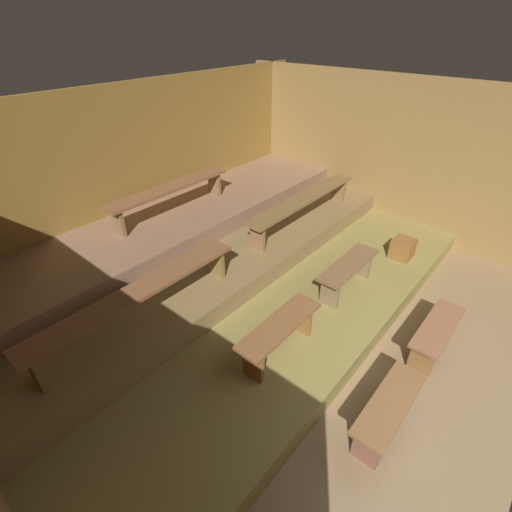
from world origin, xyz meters
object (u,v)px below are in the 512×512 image
bench_middle_left (139,295)px  wooden_crate_lower (403,249)px  bench_lower_right (348,270)px  bench_floor_left (388,410)px  bench_upper_center (170,191)px  bench_floor_right (436,333)px  bench_lower_left (280,331)px  bench_middle_right (304,202)px

bench_middle_left → wooden_crate_lower: (3.27, -1.42, -0.44)m
bench_middle_left → bench_lower_right: bearing=-29.3°
bench_floor_left → bench_middle_left: bearing=109.4°
bench_upper_center → wooden_crate_lower: bearing=-56.5°
bench_middle_left → bench_floor_left: bearing=-70.6°
bench_lower_right → bench_middle_left: size_ratio=0.44×
bench_floor_left → bench_floor_right: size_ratio=1.00×
bench_floor_left → bench_lower_right: size_ratio=0.93×
wooden_crate_lower → bench_floor_right: bearing=-144.1°
bench_floor_left → bench_upper_center: bench_upper_center is taller
bench_floor_left → bench_upper_center: (0.65, 3.62, 0.79)m
bench_lower_left → bench_middle_right: bearing=29.3°
bench_middle_right → wooden_crate_lower: bearing=-73.3°
bench_lower_right → wooden_crate_lower: (1.17, -0.24, -0.15)m
bench_floor_right → bench_lower_left: bearing=138.6°
bench_floor_right → bench_middle_left: bench_middle_left is taller
bench_middle_left → bench_upper_center: bench_upper_center is taller
bench_upper_center → wooden_crate_lower: 3.34m
bench_floor_right → bench_upper_center: bearing=98.9°
bench_middle_right → bench_floor_right: bearing=-109.4°
bench_floor_left → bench_middle_left: 2.51m
bench_lower_left → wooden_crate_lower: bench_lower_left is taller
bench_middle_left → wooden_crate_lower: bench_middle_left is taller
bench_upper_center → bench_lower_left: bearing=-106.1°
wooden_crate_lower → bench_floor_left: bearing=-159.9°
bench_middle_left → bench_upper_center: bearing=41.9°
bench_middle_right → wooden_crate_lower: size_ratio=8.26×
bench_middle_right → wooden_crate_lower: bench_middle_right is taller
bench_lower_left → bench_upper_center: size_ratio=0.53×
bench_floor_right → bench_upper_center: bench_upper_center is taller
bench_lower_left → bench_upper_center: 2.65m
bench_floor_left → wooden_crate_lower: bearing=20.1°
bench_middle_left → bench_upper_center: size_ratio=1.21×
bench_floor_left → bench_middle_right: size_ratio=0.41×
bench_upper_center → bench_middle_right: bearing=-43.4°
bench_upper_center → bench_lower_right: bearing=-75.6°
bench_middle_left → wooden_crate_lower: 3.59m
bench_lower_left → bench_lower_right: (1.36, 0.00, 0.00)m
bench_floor_left → bench_upper_center: bearing=79.9°
bench_middle_right → wooden_crate_lower: 1.54m
bench_floor_right → bench_upper_center: 3.75m
bench_floor_left → bench_middle_right: bearing=48.8°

